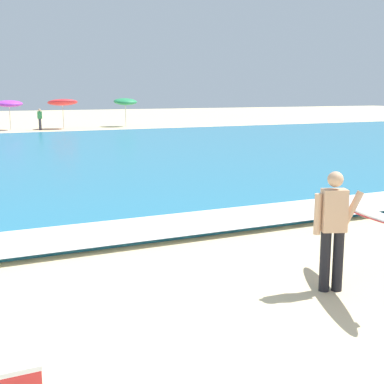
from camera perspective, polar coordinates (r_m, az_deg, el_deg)
name	(u,v)px	position (r m, az deg, el deg)	size (l,w,h in m)	color
surf_foam	(56,238)	(10.26, -14.27, -4.78)	(120.00, 1.78, 0.01)	white
surfer_with_board	(351,220)	(7.86, 16.50, -2.92)	(1.35, 2.43, 1.73)	black
beach_umbrella_3	(9,104)	(42.34, -18.86, 8.88)	(1.95, 1.98, 2.26)	beige
beach_umbrella_4	(63,102)	(42.60, -13.59, 9.25)	(2.26, 2.29, 2.35)	beige
beach_umbrella_5	(125,102)	(44.66, -7.11, 9.50)	(1.89, 1.93, 2.36)	beige
beachgoer_near_row_left	(40,119)	(41.65, -15.87, 7.51)	(0.32, 0.20, 1.58)	#383842
cooler_box	(12,381)	(5.49, -18.55, -18.54)	(0.49, 0.35, 0.37)	red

